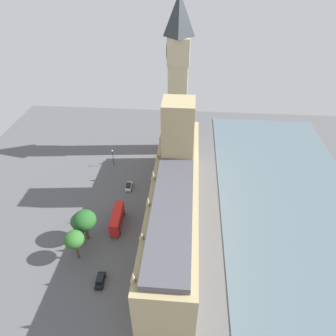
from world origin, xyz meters
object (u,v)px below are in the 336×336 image
(parliament_building, at_px, (175,194))
(plane_tree_midblock, at_px, (74,240))
(car_black_corner, at_px, (100,280))
(clock_tower, at_px, (178,78))
(car_white_kerbside, at_px, (129,186))
(double_decker_bus_leading, at_px, (117,218))
(plane_tree_under_trees, at_px, (84,220))
(plane_tree_opposite_hall, at_px, (80,221))
(street_lamp_slot_10, at_px, (113,155))
(pedestrian_by_river_gate, at_px, (150,190))
(pedestrian_far_end, at_px, (157,165))
(pedestrian_near_tower, at_px, (134,277))
(street_lamp_trailing, at_px, (85,228))

(parliament_building, distance_m, plane_tree_midblock, 29.09)
(car_black_corner, relative_size, plane_tree_midblock, 0.50)
(clock_tower, bearing_deg, car_white_kerbside, 60.31)
(double_decker_bus_leading, bearing_deg, car_white_kerbside, 87.63)
(plane_tree_under_trees, relative_size, plane_tree_midblock, 1.07)
(plane_tree_opposite_hall, distance_m, street_lamp_slot_10, 34.64)
(pedestrian_by_river_gate, relative_size, street_lamp_slot_10, 0.24)
(pedestrian_far_end, bearing_deg, plane_tree_midblock, -25.13)
(plane_tree_opposite_hall, distance_m, plane_tree_under_trees, 1.53)
(pedestrian_near_tower, bearing_deg, pedestrian_by_river_gate, 135.37)
(car_white_kerbside, bearing_deg, street_lamp_trailing, -110.86)
(pedestrian_near_tower, xyz_separation_m, pedestrian_by_river_gate, (0.15, -32.78, -0.00))
(car_black_corner, xyz_separation_m, plane_tree_midblock, (7.55, -6.66, 6.09))
(street_lamp_slot_10, bearing_deg, plane_tree_opposite_hall, 88.83)
(plane_tree_opposite_hall, bearing_deg, street_lamp_slot_10, -91.17)
(car_white_kerbside, relative_size, pedestrian_near_tower, 2.71)
(car_black_corner, bearing_deg, plane_tree_under_trees, -65.17)
(plane_tree_opposite_hall, bearing_deg, pedestrian_near_tower, 144.16)
(clock_tower, bearing_deg, car_black_corner, 76.29)
(clock_tower, relative_size, plane_tree_under_trees, 5.71)
(pedestrian_near_tower, height_order, plane_tree_under_trees, plane_tree_under_trees)
(pedestrian_near_tower, xyz_separation_m, pedestrian_far_end, (-0.46, -47.07, 0.02))
(pedestrian_far_end, bearing_deg, plane_tree_under_trees, -27.59)
(parliament_building, distance_m, double_decker_bus_leading, 18.26)
(clock_tower, relative_size, plane_tree_opposite_hall, 6.48)
(plane_tree_midblock, distance_m, street_lamp_slot_10, 41.21)
(parliament_building, xyz_separation_m, double_decker_bus_leading, (16.34, 3.89, -7.16))
(plane_tree_midblock, relative_size, street_lamp_slot_10, 1.33)
(car_white_kerbside, relative_size, plane_tree_midblock, 0.49)
(plane_tree_midblock, distance_m, street_lamp_trailing, 6.80)
(double_decker_bus_leading, distance_m, pedestrian_far_end, 30.94)
(pedestrian_near_tower, bearing_deg, double_decker_bus_leading, 158.95)
(pedestrian_near_tower, relative_size, plane_tree_midblock, 0.18)
(plane_tree_midblock, height_order, street_lamp_trailing, plane_tree_midblock)
(pedestrian_near_tower, distance_m, street_lamp_slot_10, 48.89)
(clock_tower, xyz_separation_m, plane_tree_opposite_hall, (23.19, 47.85, -22.53))
(car_black_corner, xyz_separation_m, street_lamp_slot_10, (7.59, -47.82, 3.87))
(plane_tree_opposite_hall, height_order, plane_tree_under_trees, plane_tree_under_trees)
(parliament_building, xyz_separation_m, clock_tower, (1.63, -38.34, 19.23))
(car_white_kerbside, relative_size, street_lamp_slot_10, 0.66)
(pedestrian_by_river_gate, bearing_deg, street_lamp_slot_10, -161.62)
(car_white_kerbside, xyz_separation_m, pedestrian_far_end, (-7.97, -13.18, -0.12))
(car_black_corner, xyz_separation_m, pedestrian_far_end, (-8.27, -48.66, -0.12))
(clock_tower, height_order, street_lamp_trailing, clock_tower)
(car_white_kerbside, bearing_deg, street_lamp_slot_10, 120.32)
(clock_tower, distance_m, street_lamp_slot_10, 35.65)
(car_black_corner, bearing_deg, clock_tower, -106.69)
(car_black_corner, distance_m, pedestrian_by_river_gate, 35.21)
(car_black_corner, bearing_deg, street_lamp_slot_10, -83.96)
(parliament_building, height_order, car_white_kerbside, parliament_building)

